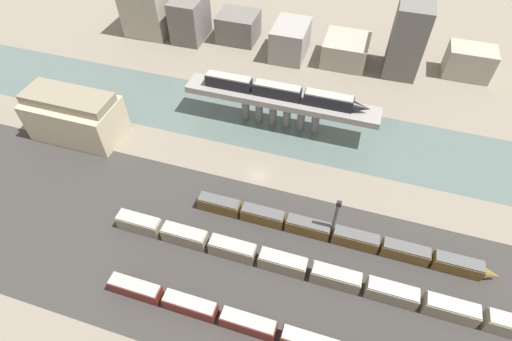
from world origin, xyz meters
name	(u,v)px	position (x,y,z in m)	size (l,w,h in m)	color
ground_plane	(258,176)	(0.00, 0.00, 0.00)	(400.00, 400.00, 0.00)	#756B5B
railbed_yard	(225,257)	(0.00, -24.00, 0.00)	(280.00, 42.00, 0.01)	#33302D
river_water	(279,124)	(0.00, 20.33, 0.00)	(320.00, 23.89, 0.01)	#4C5B56
bridge	(280,103)	(0.00, 20.33, 7.51)	(52.56, 7.09, 9.55)	gray
train_on_bridge	(283,92)	(0.61, 20.33, 11.29)	(44.24, 3.00, 3.58)	black
train_yard_near	(285,335)	(16.33, -36.70, 1.82)	(71.59, 2.77, 3.71)	#5B1E19
train_yard_mid	(315,272)	(18.88, -22.85, 1.93)	(89.22, 3.13, 3.92)	gray
train_yard_far	(337,234)	(21.62, -12.68, 1.77)	(64.83, 2.91, 3.61)	brown
warehouse_building	(75,116)	(-51.02, 0.52, 6.27)	(23.65, 12.69, 13.19)	tan
signal_tower	(335,220)	(20.51, -12.18, 6.11)	(1.00, 0.81, 12.14)	#4C4C51
city_block_far_left	(146,4)	(-58.42, 56.36, 10.57)	(15.28, 13.22, 21.14)	gray
city_block_left	(190,18)	(-42.60, 57.07, 7.21)	(10.11, 14.34, 14.42)	#605B56
city_block_center	(238,27)	(-26.10, 61.01, 4.73)	(13.38, 12.06, 9.46)	#605B56
city_block_right	(290,40)	(-6.15, 56.34, 5.41)	(11.02, 15.42, 10.83)	gray
city_block_far_right	(346,50)	(12.33, 58.09, 4.06)	(14.18, 14.61, 8.12)	gray
city_block_tall	(408,38)	(30.24, 58.04, 11.24)	(10.09, 13.63, 22.48)	#605B56
city_block_low	(469,62)	(50.61, 61.52, 4.75)	(13.99, 9.24, 9.50)	gray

